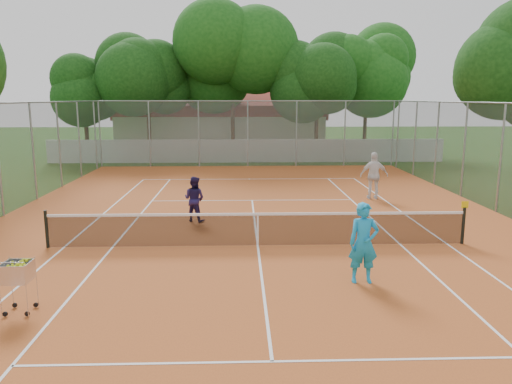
{
  "coord_description": "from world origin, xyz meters",
  "views": [
    {
      "loc": [
        -0.5,
        -13.73,
        4.18
      ],
      "look_at": [
        0.0,
        1.5,
        1.3
      ],
      "focal_mm": 35.0,
      "sensor_mm": 36.0,
      "label": 1
    }
  ],
  "objects_px": {
    "player_far_left": "(194,199)",
    "player_near": "(364,243)",
    "tennis_net": "(258,229)",
    "player_far_right": "(374,176)",
    "clubhouse": "(222,122)",
    "ball_hopper": "(19,285)"
  },
  "relations": [
    {
      "from": "player_far_left",
      "to": "player_near",
      "type": "bearing_deg",
      "value": 150.98
    },
    {
      "from": "player_near",
      "to": "player_far_left",
      "type": "relative_size",
      "value": 1.2
    },
    {
      "from": "tennis_net",
      "to": "player_far_right",
      "type": "bearing_deg",
      "value": 52.36
    },
    {
      "from": "player_near",
      "to": "player_far_left",
      "type": "height_order",
      "value": "player_near"
    },
    {
      "from": "player_far_left",
      "to": "player_far_right",
      "type": "relative_size",
      "value": 0.79
    },
    {
      "from": "tennis_net",
      "to": "clubhouse",
      "type": "distance_m",
      "value": 29.12
    },
    {
      "from": "tennis_net",
      "to": "clubhouse",
      "type": "height_order",
      "value": "clubhouse"
    },
    {
      "from": "tennis_net",
      "to": "ball_hopper",
      "type": "bearing_deg",
      "value": -137.99
    },
    {
      "from": "player_near",
      "to": "player_far_left",
      "type": "xyz_separation_m",
      "value": [
        -4.35,
        5.92,
        -0.16
      ]
    },
    {
      "from": "clubhouse",
      "to": "player_far_left",
      "type": "bearing_deg",
      "value": -90.13
    },
    {
      "from": "tennis_net",
      "to": "player_far_left",
      "type": "bearing_deg",
      "value": 124.62
    },
    {
      "from": "player_near",
      "to": "tennis_net",
      "type": "bearing_deg",
      "value": 128.16
    },
    {
      "from": "tennis_net",
      "to": "ball_hopper",
      "type": "relative_size",
      "value": 10.54
    },
    {
      "from": "clubhouse",
      "to": "player_far_right",
      "type": "distance_m",
      "value": 23.53
    },
    {
      "from": "clubhouse",
      "to": "player_near",
      "type": "relative_size",
      "value": 8.83
    },
    {
      "from": "player_near",
      "to": "player_far_right",
      "type": "bearing_deg",
      "value": 73.83
    },
    {
      "from": "player_near",
      "to": "ball_hopper",
      "type": "height_order",
      "value": "player_near"
    },
    {
      "from": "tennis_net",
      "to": "player_far_right",
      "type": "distance_m",
      "value": 8.35
    },
    {
      "from": "clubhouse",
      "to": "player_far_right",
      "type": "bearing_deg",
      "value": -72.44
    },
    {
      "from": "clubhouse",
      "to": "ball_hopper",
      "type": "distance_m",
      "value": 33.52
    },
    {
      "from": "clubhouse",
      "to": "ball_hopper",
      "type": "bearing_deg",
      "value": -94.86
    },
    {
      "from": "clubhouse",
      "to": "player_near",
      "type": "height_order",
      "value": "clubhouse"
    }
  ]
}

